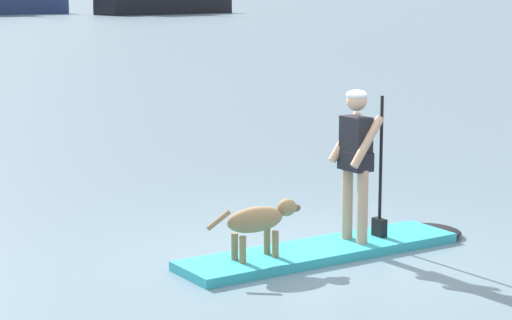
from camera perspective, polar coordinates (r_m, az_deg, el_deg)
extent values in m
plane|color=slate|center=(10.61, 3.69, -5.49)|extent=(400.00, 400.00, 0.00)
cube|color=#33B2BF|center=(10.60, 3.69, -5.23)|extent=(3.30, 1.30, 0.10)
ellipsoid|color=black|center=(11.60, 10.12, -4.01)|extent=(0.68, 0.80, 0.10)
cylinder|color=tan|center=(10.86, 5.25, -2.43)|extent=(0.12, 0.12, 0.80)
cylinder|color=tan|center=(10.66, 6.11, -2.69)|extent=(0.12, 0.12, 0.80)
cube|color=black|center=(10.67, 5.72, -0.05)|extent=(0.28, 0.39, 0.20)
cube|color=black|center=(10.63, 5.74, 1.00)|extent=(0.26, 0.37, 0.56)
sphere|color=tan|center=(10.57, 5.78, 3.40)|extent=(0.22, 0.22, 0.22)
ellipsoid|color=white|center=(10.56, 5.79, 3.73)|extent=(0.23, 0.23, 0.11)
cylinder|color=tan|center=(10.78, 5.11, 1.31)|extent=(0.43, 0.16, 0.54)
cylinder|color=tan|center=(10.48, 6.39, 1.04)|extent=(0.43, 0.16, 0.54)
cylinder|color=black|center=(10.90, 7.15, -0.39)|extent=(0.04, 0.04, 1.56)
cube|color=black|center=(11.05, 7.07, -3.85)|extent=(0.11, 0.19, 0.20)
ellipsoid|color=#997A51|center=(10.04, -0.05, -3.43)|extent=(0.68, 0.33, 0.26)
ellipsoid|color=#997A51|center=(10.23, 1.77, -2.73)|extent=(0.24, 0.20, 0.18)
ellipsoid|color=brown|center=(10.29, 2.28, -2.76)|extent=(0.13, 0.10, 0.08)
cylinder|color=#997A51|center=(9.81, -2.15, -3.47)|extent=(0.27, 0.10, 0.18)
cylinder|color=#997A51|center=(10.27, 0.64, -4.65)|extent=(0.07, 0.07, 0.27)
cylinder|color=#997A51|center=(10.14, 1.12, -4.84)|extent=(0.07, 0.07, 0.27)
cylinder|color=#997A51|center=(10.06, -1.23, -4.96)|extent=(0.07, 0.07, 0.27)
cylinder|color=#997A51|center=(9.94, -0.77, -5.15)|extent=(0.07, 0.07, 0.27)
cube|color=black|center=(89.22, -5.25, 8.90)|extent=(12.64, 3.94, 1.80)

